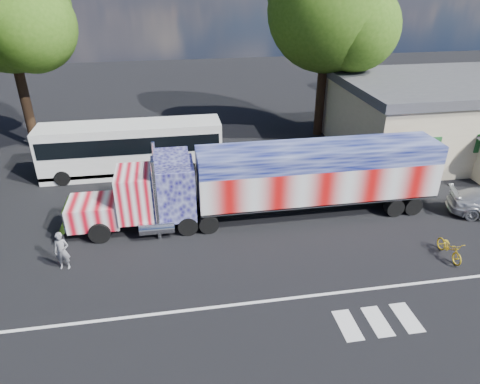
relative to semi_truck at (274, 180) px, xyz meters
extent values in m
plane|color=black|center=(-1.87, -3.55, -2.15)|extent=(100.00, 100.00, 0.00)
cube|color=silver|center=(-1.87, -6.55, -2.15)|extent=(30.00, 0.15, 0.01)
cube|color=silver|center=(0.93, -8.35, -2.15)|extent=(0.70, 1.60, 0.01)
cube|color=silver|center=(2.13, -8.35, -2.15)|extent=(0.70, 1.60, 0.01)
cube|color=silver|center=(3.33, -8.35, -2.15)|extent=(0.70, 1.60, 0.01)
cube|color=black|center=(-6.13, 0.00, -1.49)|extent=(8.55, 0.95, 0.29)
cube|color=#DB7A84|center=(-9.17, 0.00, -1.01)|extent=(2.47, 2.09, 1.24)
cube|color=silver|center=(-10.45, 0.00, -1.01)|extent=(0.11, 1.81, 1.10)
cube|color=silver|center=(-10.64, 0.00, -1.63)|extent=(0.29, 2.38, 0.34)
cube|color=#DB7A84|center=(-7.08, 0.00, -0.16)|extent=(1.71, 2.38, 2.38)
cube|color=black|center=(-7.88, 0.00, 0.27)|extent=(0.06, 2.00, 0.86)
cube|color=#4D4D8B|center=(-5.17, 0.00, -0.06)|extent=(2.09, 2.38, 2.76)
cube|color=#4D4D8B|center=(-5.17, 0.00, 1.51)|extent=(1.71, 2.28, 0.48)
cylinder|color=silver|center=(-6.03, 1.25, -0.06)|extent=(0.19, 0.19, 4.18)
cylinder|color=silver|center=(-6.03, -1.25, -0.06)|extent=(0.19, 0.19, 4.18)
cylinder|color=silver|center=(-6.13, 1.24, -1.53)|extent=(1.71, 0.63, 0.63)
cylinder|color=silver|center=(-6.13, -1.24, -1.53)|extent=(1.71, 0.63, 0.63)
cylinder|color=black|center=(-8.88, -1.05, -1.63)|extent=(1.05, 0.33, 1.05)
cylinder|color=black|center=(-8.88, 1.05, -1.63)|extent=(1.05, 0.33, 1.05)
cylinder|color=black|center=(-4.60, -1.00, -1.66)|extent=(0.99, 0.52, 0.99)
cylinder|color=black|center=(-4.60, 1.00, -1.66)|extent=(0.99, 0.52, 0.99)
cylinder|color=black|center=(-3.56, -1.00, -1.66)|extent=(0.99, 0.52, 0.99)
cylinder|color=black|center=(-3.56, 1.00, -1.66)|extent=(0.99, 0.52, 0.99)
cube|color=black|center=(2.43, 0.00, -1.25)|extent=(12.35, 1.05, 0.29)
cube|color=#D17373|center=(2.43, 0.00, -0.16)|extent=(12.73, 2.47, 1.90)
cube|color=#434E94|center=(2.43, 0.00, 1.27)|extent=(12.73, 2.47, 0.95)
cube|color=silver|center=(2.43, 0.00, -1.11)|extent=(12.73, 2.47, 0.11)
cube|color=silver|center=(8.81, 0.00, 0.32)|extent=(0.04, 2.38, 2.76)
cylinder|color=black|center=(6.51, -1.00, -1.66)|extent=(0.99, 0.52, 0.99)
cylinder|color=black|center=(6.51, 1.00, -1.66)|extent=(0.99, 0.52, 0.99)
cylinder|color=black|center=(7.56, -1.00, -1.66)|extent=(0.99, 0.52, 0.99)
cylinder|color=black|center=(7.56, 1.00, -1.66)|extent=(0.99, 0.52, 0.99)
cube|color=silver|center=(-7.64, 6.98, -0.49)|extent=(11.39, 2.47, 3.32)
cube|color=black|center=(-7.64, 6.98, 0.13)|extent=(11.01, 2.52, 1.04)
cube|color=black|center=(-7.64, 6.98, -1.72)|extent=(11.39, 2.47, 0.24)
cube|color=black|center=(-13.34, 6.98, -0.35)|extent=(0.06, 2.18, 1.33)
cylinder|color=black|center=(-11.91, 5.80, -1.68)|extent=(0.95, 0.28, 0.95)
cylinder|color=black|center=(-11.91, 8.17, -1.68)|extent=(0.95, 0.28, 0.95)
cylinder|color=black|center=(-4.79, 5.80, -1.68)|extent=(0.95, 0.28, 0.95)
cylinder|color=black|center=(-4.79, 8.17, -1.68)|extent=(0.95, 0.28, 0.95)
cylinder|color=black|center=(-3.94, 5.80, -1.68)|extent=(0.95, 0.28, 0.95)
cylinder|color=black|center=(-3.94, 8.17, -1.68)|extent=(0.95, 0.28, 0.95)
cube|color=#1E5926|center=(10.13, 2.41, 0.25)|extent=(1.60, 0.08, 1.20)
imported|color=slate|center=(-10.22, -2.91, -1.24)|extent=(0.71, 0.50, 1.83)
imported|color=gold|center=(7.21, -5.02, -1.67)|extent=(0.65, 1.85, 0.97)
cylinder|color=black|center=(-15.27, 13.05, 1.76)|extent=(0.70, 0.70, 7.83)
sphere|color=#3A6317|center=(-15.27, 13.05, 7.63)|extent=(8.52, 8.52, 8.52)
sphere|color=#3A6317|center=(-13.57, 11.77, 6.51)|extent=(5.97, 5.97, 5.97)
cylinder|color=black|center=(6.67, 12.14, 1.57)|extent=(0.70, 0.70, 7.44)
sphere|color=#3A6317|center=(6.67, 12.14, 7.14)|extent=(8.71, 8.71, 8.71)
sphere|color=#3A6317|center=(8.41, 10.83, 6.08)|extent=(6.09, 6.09, 6.09)
camera|label=1|loc=(-5.06, -19.45, 9.75)|focal=32.00mm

